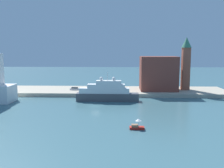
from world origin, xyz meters
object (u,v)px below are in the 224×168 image
at_px(person_figure, 85,89).
at_px(small_motorboat, 137,126).
at_px(large_yacht, 107,93).
at_px(mooring_bollard, 105,92).
at_px(bell_tower, 186,61).
at_px(parked_car, 75,89).
at_px(harbor_building, 158,73).

bearing_deg(person_figure, small_motorboat, -67.57).
height_order(large_yacht, mooring_bollard, large_yacht).
bearing_deg(small_motorboat, mooring_bollard, 103.88).
bearing_deg(bell_tower, small_motorboat, -114.97).
distance_m(large_yacht, parked_car, 22.00).
relative_size(small_motorboat, person_figure, 2.17).
xyz_separation_m(small_motorboat, bell_tower, (24.61, 52.86, 13.37)).
xyz_separation_m(large_yacht, mooring_bollard, (-1.10, 8.64, -1.26)).
distance_m(bell_tower, parked_car, 50.49).
relative_size(large_yacht, bell_tower, 1.01).
distance_m(large_yacht, harbor_building, 28.47).
height_order(parked_car, mooring_bollard, parked_car).
distance_m(bell_tower, mooring_bollard, 38.63).
height_order(small_motorboat, parked_car, parked_car).
height_order(small_motorboat, bell_tower, bell_tower).
bearing_deg(bell_tower, harbor_building, -171.98).
bearing_deg(mooring_bollard, person_figure, 151.45).
xyz_separation_m(small_motorboat, person_figure, (-19.49, 47.21, 1.47)).
relative_size(harbor_building, mooring_bollard, 22.07).
bearing_deg(mooring_bollard, small_motorboat, -76.12).
xyz_separation_m(large_yacht, parked_car, (-14.96, 16.10, -1.08)).
distance_m(harbor_building, person_figure, 32.77).
relative_size(parked_car, person_figure, 2.79).
bearing_deg(mooring_bollard, parked_car, 151.71).
height_order(large_yacht, small_motorboat, large_yacht).
bearing_deg(parked_car, person_figure, -27.81).
relative_size(small_motorboat, harbor_building, 0.23).
xyz_separation_m(large_yacht, person_figure, (-10.14, 13.56, -0.86)).
height_order(large_yacht, harbor_building, harbor_building).
distance_m(large_yacht, small_motorboat, 35.01).
bearing_deg(small_motorboat, bell_tower, 65.03).
distance_m(person_figure, mooring_bollard, 10.30).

